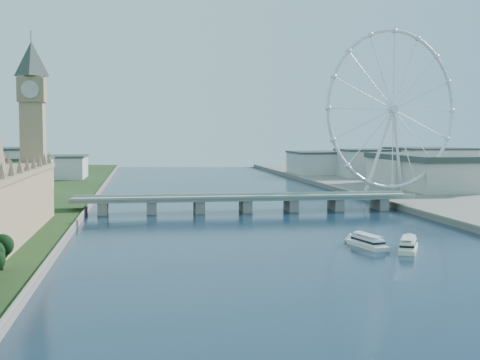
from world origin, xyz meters
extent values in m
cube|color=tan|center=(-128.00, 278.00, 43.00)|extent=(13.00, 13.00, 80.00)
cube|color=#937A59|center=(-128.00, 278.00, 75.00)|extent=(15.00, 15.00, 14.00)
pyramid|color=#2D3833|center=(-128.00, 278.00, 103.00)|extent=(20.02, 20.02, 20.00)
cube|color=gray|center=(0.00, 300.00, 8.50)|extent=(220.00, 22.00, 2.00)
cube|color=gray|center=(-90.00, 300.00, 3.75)|extent=(6.00, 20.00, 7.50)
cube|color=gray|center=(-60.00, 300.00, 3.75)|extent=(6.00, 20.00, 7.50)
cube|color=gray|center=(-30.00, 300.00, 3.75)|extent=(6.00, 20.00, 7.50)
cube|color=gray|center=(0.00, 300.00, 3.75)|extent=(6.00, 20.00, 7.50)
cube|color=gray|center=(30.00, 300.00, 3.75)|extent=(6.00, 20.00, 7.50)
cube|color=gray|center=(60.00, 300.00, 3.75)|extent=(6.00, 20.00, 7.50)
cube|color=gray|center=(90.00, 300.00, 3.75)|extent=(6.00, 20.00, 7.50)
torus|color=silver|center=(120.00, 355.00, 68.00)|extent=(113.60, 39.12, 118.60)
cylinder|color=silver|center=(120.00, 355.00, 68.00)|extent=(7.25, 6.61, 6.00)
cube|color=gray|center=(117.00, 365.00, 4.00)|extent=(14.00, 10.00, 2.00)
cube|color=beige|center=(-160.00, 430.00, 16.00)|extent=(40.00, 60.00, 26.00)
cube|color=beige|center=(-150.00, 600.00, 14.00)|extent=(50.00, 70.00, 22.00)
cube|color=beige|center=(180.00, 580.00, 17.00)|extent=(60.00, 60.00, 28.00)
cube|color=beige|center=(240.00, 560.00, 18.00)|extent=(70.00, 90.00, 30.00)
cube|color=beige|center=(140.00, 640.00, 15.00)|extent=(60.00, 80.00, 24.00)
camera|label=1|loc=(-65.88, -122.46, 50.15)|focal=50.00mm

